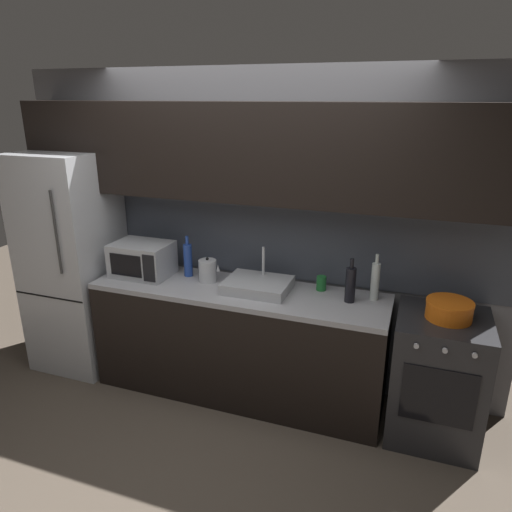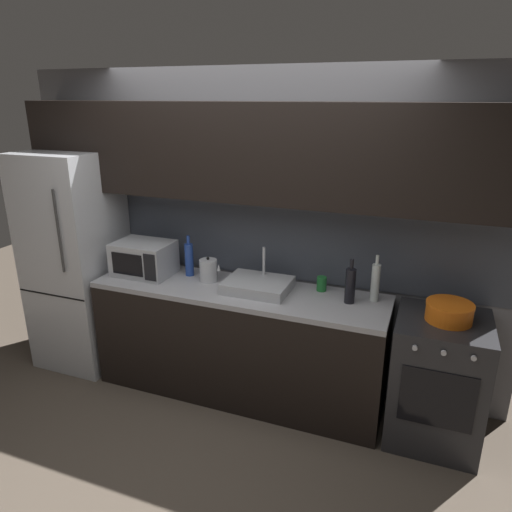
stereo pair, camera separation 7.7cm
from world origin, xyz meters
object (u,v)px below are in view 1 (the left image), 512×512
(mug_green, at_px, (321,283))
(microwave, at_px, (142,259))
(kettle, at_px, (208,271))
(wine_bottle_clear, at_px, (375,281))
(refrigerator, at_px, (74,262))
(cooking_pot, at_px, (449,310))
(wine_bottle_dark, at_px, (350,284))
(oven_range, at_px, (437,377))
(wine_bottle_blue, at_px, (188,260))

(mug_green, bearing_deg, microwave, -173.01)
(kettle, height_order, wine_bottle_clear, wine_bottle_clear)
(refrigerator, height_order, cooking_pot, refrigerator)
(wine_bottle_dark, height_order, cooking_pot, wine_bottle_dark)
(mug_green, height_order, cooking_pot, cooking_pot)
(refrigerator, bearing_deg, kettle, 3.11)
(microwave, bearing_deg, refrigerator, -178.45)
(mug_green, bearing_deg, wine_bottle_dark, -30.74)
(oven_range, height_order, mug_green, mug_green)
(microwave, distance_m, mug_green, 1.45)
(refrigerator, distance_m, mug_green, 2.12)
(refrigerator, distance_m, oven_range, 3.03)
(wine_bottle_dark, bearing_deg, wine_bottle_clear, 31.07)
(kettle, bearing_deg, wine_bottle_clear, 3.76)
(refrigerator, height_order, microwave, refrigerator)
(refrigerator, relative_size, microwave, 4.06)
(refrigerator, height_order, wine_bottle_blue, refrigerator)
(wine_bottle_clear, height_order, mug_green, wine_bottle_clear)
(refrigerator, relative_size, kettle, 9.33)
(wine_bottle_blue, bearing_deg, wine_bottle_clear, 1.04)
(kettle, xyz_separation_m, wine_bottle_blue, (-0.20, 0.06, 0.05))
(oven_range, xyz_separation_m, wine_bottle_clear, (-0.48, 0.15, 0.59))
(oven_range, distance_m, cooking_pot, 0.51)
(cooking_pot, bearing_deg, mug_green, 167.68)
(kettle, distance_m, wine_bottle_blue, 0.21)
(wine_bottle_dark, xyz_separation_m, cooking_pot, (0.65, -0.05, -0.07))
(microwave, height_order, cooking_pot, microwave)
(microwave, distance_m, kettle, 0.56)
(kettle, xyz_separation_m, cooking_pot, (1.77, -0.07, -0.03))
(refrigerator, distance_m, microwave, 0.69)
(cooking_pot, bearing_deg, wine_bottle_blue, 176.39)
(microwave, height_order, wine_bottle_dark, wine_bottle_dark)
(oven_range, height_order, cooking_pot, cooking_pot)
(kettle, distance_m, wine_bottle_clear, 1.27)
(kettle, bearing_deg, wine_bottle_dark, -0.63)
(oven_range, height_order, wine_bottle_clear, wine_bottle_clear)
(refrigerator, height_order, kettle, refrigerator)
(wine_bottle_clear, distance_m, cooking_pot, 0.52)
(mug_green, bearing_deg, kettle, -171.76)
(oven_range, bearing_deg, wine_bottle_dark, 174.96)
(microwave, relative_size, wine_bottle_blue, 1.37)
(wine_bottle_clear, bearing_deg, cooking_pot, -16.91)
(microwave, bearing_deg, wine_bottle_blue, 16.49)
(wine_bottle_dark, relative_size, wine_bottle_clear, 0.94)
(oven_range, distance_m, wine_bottle_dark, 0.87)
(refrigerator, bearing_deg, wine_bottle_clear, 3.44)
(kettle, height_order, cooking_pot, kettle)
(oven_range, relative_size, wine_bottle_clear, 2.62)
(oven_range, bearing_deg, microwave, 179.51)
(kettle, relative_size, cooking_pot, 0.67)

